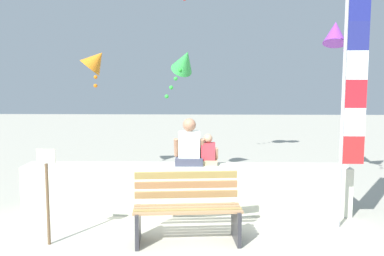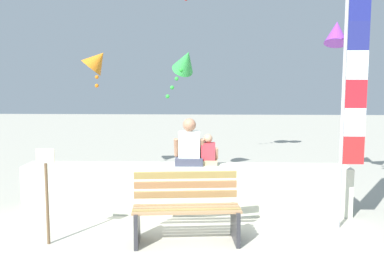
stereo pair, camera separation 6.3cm
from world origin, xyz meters
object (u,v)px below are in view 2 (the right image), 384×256
object	(u,v)px
person_child	(208,153)
sign_post	(47,188)
flag_banner	(351,94)
kite_purple	(337,33)
person_adult	(189,147)
park_bench	(186,210)
kite_orange	(97,61)
kite_green	(185,61)

from	to	relation	value
person_child	sign_post	bearing A→B (deg)	-144.86
flag_banner	kite_purple	xyz separation A→B (m)	(0.51, 2.51, 1.10)
person_child	kite_purple	size ratio (longest dim) A/B	0.57
person_adult	person_child	world-z (taller)	person_adult
park_bench	person_adult	size ratio (longest dim) A/B	1.94
kite_orange	person_child	bearing A→B (deg)	-45.48
flag_banner	kite_orange	xyz separation A→B (m)	(-4.39, 3.15, 0.60)
kite_green	sign_post	xyz separation A→B (m)	(-1.61, -3.52, -1.75)
kite_purple	sign_post	distance (m)	6.08
park_bench	flag_banner	world-z (taller)	flag_banner
kite_orange	sign_post	bearing A→B (deg)	-85.27
kite_purple	sign_post	bearing A→B (deg)	-144.50
kite_green	sign_post	size ratio (longest dim) A/B	0.87
person_child	kite_purple	bearing A→B (deg)	35.80
person_child	kite_orange	world-z (taller)	kite_orange
flag_banner	person_adult	bearing A→B (deg)	162.85
person_adult	kite_purple	bearing A→B (deg)	32.78
flag_banner	kite_orange	world-z (taller)	flag_banner
person_adult	kite_orange	bearing A→B (deg)	130.70
park_bench	sign_post	distance (m)	1.83
person_child	park_bench	bearing A→B (deg)	-102.86
sign_post	kite_orange	bearing A→B (deg)	94.73
park_bench	kite_green	world-z (taller)	kite_green
person_child	flag_banner	size ratio (longest dim) A/B	0.15
kite_green	flag_banner	bearing A→B (deg)	-48.35
person_adult	person_child	size ratio (longest dim) A/B	1.51
kite_orange	person_adult	bearing A→B (deg)	-49.30
flag_banner	park_bench	bearing A→B (deg)	-166.35
park_bench	kite_purple	size ratio (longest dim) A/B	1.67
person_child	sign_post	xyz separation A→B (m)	(-2.08, -1.46, -0.21)
flag_banner	kite_purple	size ratio (longest dim) A/B	3.81
park_bench	kite_purple	distance (m)	4.91
park_bench	kite_orange	distance (m)	4.77
park_bench	kite_green	bearing A→B (deg)	93.19
park_bench	person_adult	distance (m)	1.42
person_child	flag_banner	xyz separation A→B (m)	(1.99, -0.71, 0.97)
person_adult	flag_banner	distance (m)	2.55
flag_banner	kite_green	xyz separation A→B (m)	(-2.46, 2.77, 0.56)
kite_purple	kite_green	world-z (taller)	kite_purple
person_adult	sign_post	distance (m)	2.32
kite_green	park_bench	bearing A→B (deg)	-86.81
person_adult	kite_green	xyz separation A→B (m)	(-0.17, 2.06, 1.44)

